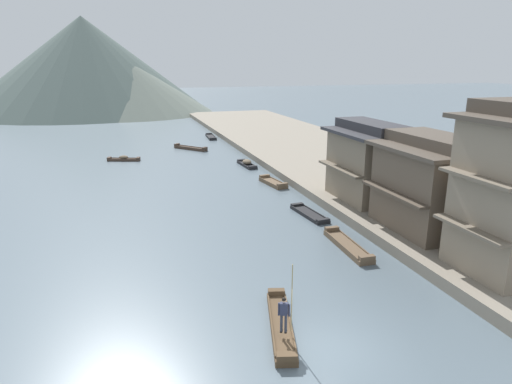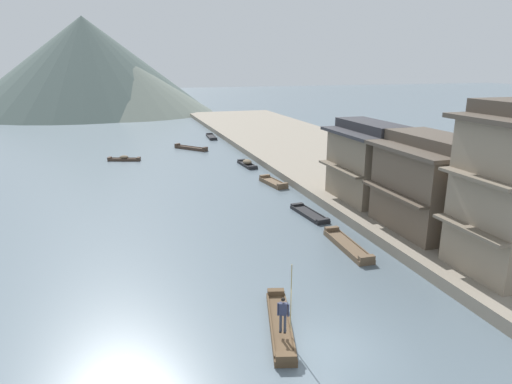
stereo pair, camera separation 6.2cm
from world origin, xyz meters
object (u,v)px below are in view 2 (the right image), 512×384
Objects in this scene: boat_moored_second at (124,159)px; house_waterfront_second at (434,184)px; boat_foreground_poled at (280,325)px; boat_moored_far at (273,183)px; boatman_person at (284,311)px; boat_upstream_distant at (247,164)px; boat_midriver_drifting at (191,148)px; house_waterfront_tall at (368,162)px; boat_midriver_upstream at (348,246)px; boat_moored_third at (211,137)px; boat_moored_nearest at (309,214)px.

house_waterfront_second is at bearing -59.05° from boat_moored_second.
boat_foreground_poled is 1.34× the size of boat_moored_far.
boatman_person is 0.74× the size of boat_upstream_distant.
boat_midriver_drifting is 30.63m from house_waterfront_tall.
boat_moored_far reaches higher than boat_midriver_upstream.
boat_midriver_drifting is (-4.58, -8.64, 0.05)m from boat_moored_third.
house_waterfront_tall is (4.89, -37.55, 3.57)m from boat_moored_third.
boat_moored_nearest is at bearing -90.70° from boat_upstream_distant.
house_waterfront_second is (18.74, -31.24, 3.48)m from boat_moored_second.
boat_midriver_upstream is 0.73× the size of house_waterfront_second.
boat_moored_third is 9.78m from boat_midriver_drifting.
boat_upstream_distant is 0.57× the size of house_waterfront_second.
boat_upstream_distant is 18.15m from house_waterfront_tall.
boat_foreground_poled is 32.23m from boat_upstream_distant.
boat_moored_third is (0.35, 38.25, 0.01)m from boat_moored_nearest.
boatman_person is 0.61× the size of boat_moored_third.
boat_midriver_upstream is (-0.63, -15.85, -0.01)m from boat_moored_far.
boat_upstream_distant is at bearing 88.86° from boat_midriver_upstream.
boat_midriver_drifting reaches higher than boat_moored_third.
boat_moored_far is 15.86m from boat_midriver_upstream.
house_waterfront_second reaches higher than boat_moored_second.
boatman_person is at bearing -98.56° from boat_moored_third.
boat_midriver_drifting is (3.11, 43.15, 0.01)m from boat_foreground_poled.
boat_midriver_drifting is at bearing 85.87° from boat_foreground_poled.
boat_midriver_drifting is (-4.23, 29.62, 0.06)m from boat_moored_nearest.
boat_moored_nearest is at bearing -92.24° from boat_moored_far.
boat_foreground_poled is 38.77m from boat_moored_second.
boat_upstream_distant reaches higher than boat_moored_far.
boat_foreground_poled is 1.22× the size of boat_moored_nearest.
boat_moored_second reaches higher than boat_moored_nearest.
boat_moored_far is at bearing -89.00° from boat_upstream_distant.
boat_midriver_upstream is at bearing -92.35° from boat_moored_nearest.
boat_upstream_distant is (13.20, -7.02, 0.04)m from boat_moored_second.
boat_moored_far is 10.52m from house_waterfront_tall.
boat_moored_nearest is at bearing 61.53° from boat_foreground_poled.
house_waterfront_tall is (5.02, -17.09, 3.44)m from boat_upstream_distant.
boat_moored_nearest is at bearing -81.87° from boat_midriver_drifting.
house_waterfront_tall is at bearing -52.92° from boat_moored_second.
boat_midriver_upstream is at bearing 47.74° from boatman_person.
boat_midriver_upstream is 6.97m from house_waterfront_second.
boat_moored_nearest is 17.80m from boat_upstream_distant.
boat_foreground_poled is 1.40× the size of boat_moored_second.
boatman_person reaches higher than boat_upstream_distant.
boat_moored_third is at bearing 89.62° from boat_upstream_distant.
boat_midriver_drifting is 0.63× the size of house_waterfront_second.
boat_upstream_distant is (-0.14, -20.45, 0.13)m from boat_moored_third.
boat_moored_second is 14.96m from boat_upstream_distant.
boat_foreground_poled is at bearing -135.23° from boat_midriver_upstream.
house_waterfront_tall is (-0.51, 7.12, 0.01)m from house_waterfront_second.
boat_moored_second is 30.43m from house_waterfront_tall.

